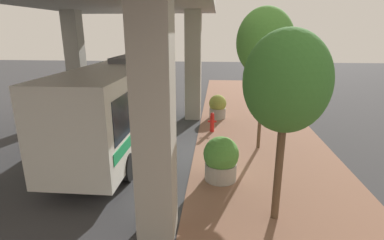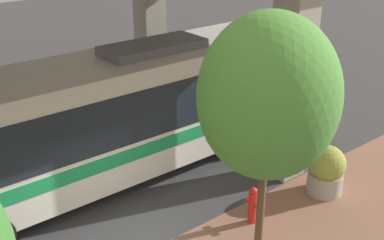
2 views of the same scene
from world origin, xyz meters
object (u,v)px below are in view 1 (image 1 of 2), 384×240
street_tree_near (286,82)px  planter_middle (218,107)px  bus (126,96)px  planter_front (221,159)px  street_tree_far (265,42)px  fire_hydrant (212,122)px

street_tree_near → planter_middle: bearing=-80.5°
bus → street_tree_near: (-5.98, 6.02, 1.75)m
bus → planter_middle: 5.99m
planter_middle → bus: bearing=42.3°
bus → planter_middle: bearing=-137.7°
planter_front → street_tree_far: (-1.70, -3.14, 3.83)m
planter_front → planter_middle: bearing=-88.9°
planter_front → street_tree_far: bearing=-118.4°
fire_hydrant → street_tree_near: bearing=104.7°
street_tree_near → fire_hydrant: bearing=-75.3°
fire_hydrant → street_tree_far: 5.04m
bus → planter_front: size_ratio=7.55×
bus → street_tree_near: size_ratio=2.33×
planter_front → street_tree_near: bearing=125.3°
street_tree_near → planter_front: bearing=-54.7°
street_tree_far → street_tree_near: bearing=88.0°
fire_hydrant → street_tree_far: bearing=135.7°
fire_hydrant → street_tree_far: size_ratio=0.17×
fire_hydrant → bus: bearing=18.1°
fire_hydrant → planter_middle: planter_middle is taller
bus → street_tree_far: street_tree_far is taller
bus → fire_hydrant: size_ratio=11.52×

